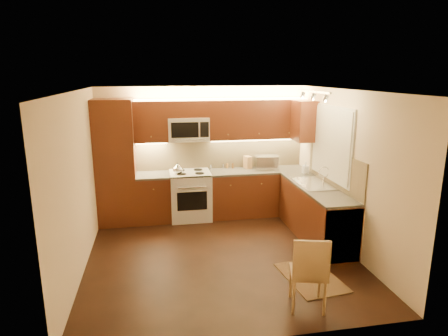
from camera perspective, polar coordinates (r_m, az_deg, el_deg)
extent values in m
cube|color=black|center=(6.13, -0.47, -12.72)|extent=(4.00, 4.00, 0.01)
cube|color=beige|center=(5.49, -0.52, 11.34)|extent=(4.00, 4.00, 0.01)
cube|color=beige|center=(7.61, -3.08, 2.51)|extent=(4.00, 0.01, 2.50)
cube|color=beige|center=(3.83, 4.73, -9.06)|extent=(4.00, 0.01, 2.50)
cube|color=beige|center=(5.70, -20.72, -2.22)|extent=(0.01, 4.00, 2.50)
cube|color=beige|center=(6.33, 17.66, -0.45)|extent=(0.01, 4.00, 2.50)
cube|color=#4B2810|center=(7.31, -15.70, 0.74)|extent=(0.70, 0.60, 2.30)
cube|color=#4B2810|center=(7.47, -10.28, -4.43)|extent=(0.62, 0.60, 0.86)
cube|color=#353331|center=(7.34, -10.43, -1.09)|extent=(0.62, 0.60, 0.04)
cube|color=#4B2810|center=(7.72, 4.97, -3.63)|extent=(1.92, 0.60, 0.86)
cube|color=#353331|center=(7.60, 5.04, -0.39)|extent=(1.92, 0.60, 0.04)
cube|color=#4B2810|center=(6.78, 13.32, -6.48)|extent=(0.60, 2.00, 0.86)
cube|color=#353331|center=(6.64, 13.54, -2.83)|extent=(0.60, 2.00, 0.04)
cube|color=silver|center=(6.19, 15.91, -8.63)|extent=(0.58, 0.60, 0.84)
cube|color=tan|center=(7.66, -0.47, 2.22)|extent=(3.30, 0.02, 0.60)
cube|color=tan|center=(6.68, 15.97, -0.04)|extent=(0.02, 2.00, 0.60)
cube|color=#4B2810|center=(7.28, -10.77, 6.76)|extent=(0.62, 0.35, 0.75)
cube|color=#4B2810|center=(7.54, 4.95, 7.19)|extent=(1.92, 0.35, 0.75)
cube|color=#4B2810|center=(7.28, -5.36, 8.68)|extent=(0.76, 0.35, 0.31)
cube|color=#4B2810|center=(7.39, 11.75, 6.82)|extent=(0.35, 0.50, 0.75)
cube|color=silver|center=(6.73, 15.59, 3.57)|extent=(0.03, 1.44, 1.24)
cube|color=silver|center=(6.72, 15.44, 3.56)|extent=(0.02, 1.36, 1.16)
cube|color=silver|center=(6.32, 13.08, 10.95)|extent=(0.04, 1.20, 0.03)
cube|color=silver|center=(7.68, 6.28, 0.87)|extent=(0.47, 0.38, 0.26)
cube|color=olive|center=(7.68, 3.51, 0.86)|extent=(0.15, 0.20, 0.24)
cylinder|color=silver|center=(7.61, -1.92, 0.18)|extent=(0.05, 0.05, 0.09)
cylinder|color=brown|center=(7.67, 1.29, 0.33)|extent=(0.05, 0.05, 0.10)
cylinder|color=silver|center=(7.67, -0.08, 0.28)|extent=(0.05, 0.05, 0.09)
cylinder|color=#A67332|center=(7.69, 0.48, 0.35)|extent=(0.06, 0.06, 0.10)
imported|color=white|center=(7.46, 11.93, 0.09)|extent=(0.11, 0.11, 0.21)
cube|color=black|center=(5.64, 12.70, -15.47)|extent=(0.78, 1.07, 0.01)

